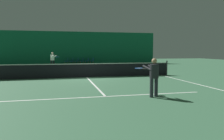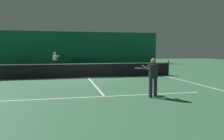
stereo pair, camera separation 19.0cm
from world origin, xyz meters
The scene contains 17 objects.
ground_plane centered at (0.00, 0.00, 0.00)m, with size 60.00×60.00×0.00m, color #386647.
backdrop_curtain centered at (0.00, 15.12, 2.17)m, with size 23.00×0.12×4.35m.
court_line_baseline_far centered at (0.00, 11.90, 0.00)m, with size 11.00×0.10×0.00m.
court_line_service_far centered at (0.00, 6.40, 0.00)m, with size 8.25×0.10×0.00m.
court_line_service_near centered at (0.00, -6.40, 0.00)m, with size 8.25×0.10×0.00m.
court_line_sideline_left centered at (-5.50, 0.00, 0.00)m, with size 0.10×23.80×0.00m.
court_line_sideline_right centered at (5.50, 0.00, 0.00)m, with size 0.10×23.80×0.00m.
court_line_centre centered at (0.00, 0.00, 0.00)m, with size 0.10×12.80×0.00m.
tennis_net centered at (0.00, 0.00, 0.51)m, with size 12.00×0.10×1.07m.
player_near centered at (1.82, -6.87, 0.89)m, with size 0.73×1.33×1.52m.
player_far centered at (-2.51, 8.48, 0.97)m, with size 1.01×1.33×1.66m.
courtside_chair_0 centered at (-0.92, 14.57, 0.49)m, with size 0.44×0.44×0.84m.
courtside_chair_1 centered at (-0.25, 14.57, 0.49)m, with size 0.44×0.44×0.84m.
courtside_chair_2 centered at (0.43, 14.57, 0.49)m, with size 0.44×0.44×0.84m.
courtside_chair_3 centered at (1.10, 14.57, 0.49)m, with size 0.44×0.44×0.84m.
courtside_chair_4 centered at (1.78, 14.57, 0.49)m, with size 0.44×0.44×0.84m.
courtside_chair_5 centered at (2.46, 14.57, 0.49)m, with size 0.44×0.44×0.84m.
Camera 2 is at (-1.52, -14.82, 1.83)m, focal length 35.00 mm.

